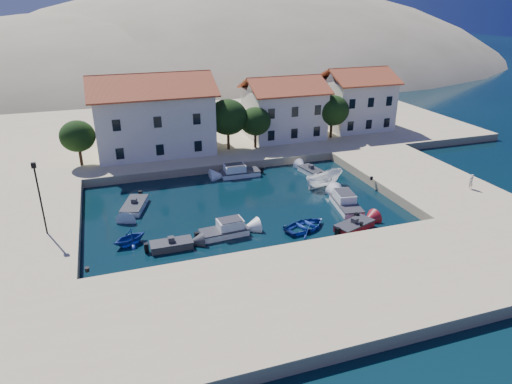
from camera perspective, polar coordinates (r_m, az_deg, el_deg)
ground at (r=36.92m, az=2.70°, el=-8.00°), size 400.00×400.00×0.00m
quay_south at (r=32.06m, az=6.67°, el=-12.43°), size 52.00×12.00×1.00m
quay_east at (r=54.16m, az=19.38°, el=1.68°), size 11.00×20.00×1.00m
quay_west at (r=44.14m, az=-26.26°, el=-4.34°), size 8.00×20.00×1.00m
quay_north at (r=71.23m, az=-6.92°, el=7.80°), size 80.00×36.00×1.00m
hills at (r=162.05m, az=-6.49°, el=7.71°), size 254.00×176.00×99.00m
building_left at (r=59.15m, az=-12.78°, el=9.69°), size 14.70×9.45×9.70m
building_mid at (r=64.53m, az=3.47°, el=10.64°), size 10.50×8.40×8.30m
building_right at (r=70.62m, az=12.43°, el=11.45°), size 9.45×8.40×8.80m
trees at (r=58.94m, az=-2.09°, el=9.09°), size 37.30×5.30×6.45m
lamppost at (r=40.44m, az=-25.50°, el=0.03°), size 0.35×0.25×6.22m
bollards at (r=40.46m, az=4.46°, el=-3.25°), size 29.36×9.56×0.30m
motorboat_grey_sw at (r=38.44m, az=-10.51°, el=-6.54°), size 3.46×1.54×1.25m
cabin_cruiser_south at (r=39.76m, az=-4.01°, el=-4.83°), size 4.29×2.08×1.60m
rowboat_south at (r=41.21m, az=6.16°, el=-4.59°), size 4.96×4.20×0.87m
motorboat_red_se at (r=41.78m, az=12.17°, el=-4.15°), size 4.13×2.89×1.25m
cabin_cruiser_east at (r=45.61m, az=11.22°, el=-1.43°), size 2.77×5.17×1.60m
boat_east at (r=50.61m, az=8.45°, el=0.70°), size 5.07×2.82×1.85m
motorboat_white_ne at (r=54.12m, az=6.91°, el=2.62°), size 2.21×3.69×1.25m
rowboat_west at (r=39.99m, az=-15.46°, el=-6.28°), size 3.67×3.48×1.52m
motorboat_white_west at (r=46.28m, az=-14.93°, el=-1.66°), size 3.15×4.63×1.25m
cabin_cruiser_north at (r=52.94m, az=-2.02°, el=2.52°), size 4.57×1.99×1.60m
pedestrian at (r=51.46m, az=25.28°, el=1.19°), size 0.63×0.46×1.59m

